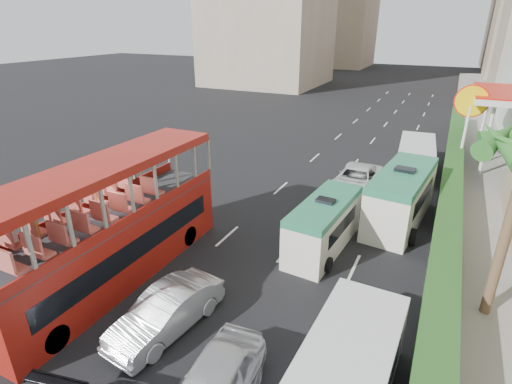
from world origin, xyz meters
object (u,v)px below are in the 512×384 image
Objects in this scene: double_decker_bus at (111,223)px; minibus_near at (324,225)px; car_silver_lane_a at (168,329)px; panel_van_far at (415,157)px; palm_tree at (506,235)px; panel_van_near at (346,376)px; van_asset at (355,190)px; minibus_far at (401,197)px.

double_decker_bus reaches higher than minibus_near.
car_silver_lane_a is 0.79× the size of panel_van_far.
minibus_near is (3.23, 7.65, 1.21)m from car_silver_lane_a.
panel_van_near is at bearing -121.86° from palm_tree.
van_asset is (6.85, 13.76, -2.53)m from double_decker_bus.
panel_van_far is at bearing 61.98° from van_asset.
double_decker_bus is 15.58m from van_asset.
van_asset is 4.75m from minibus_far.
panel_van_near is at bearing -64.46° from minibus_near.
car_silver_lane_a is 0.69× the size of minibus_far.
palm_tree reaches higher than panel_van_far.
palm_tree is (13.80, 4.00, 0.85)m from double_decker_bus.
panel_van_far is at bearing 62.46° from double_decker_bus.
panel_van_far is at bearing 81.40° from car_silver_lane_a.
van_asset is 0.83× the size of minibus_far.
panel_van_near is (3.26, -15.72, 1.11)m from van_asset.
panel_van_near is at bearing -93.51° from panel_van_far.
minibus_far reaches higher than car_silver_lane_a.
double_decker_bus is 1.99× the size of panel_van_near.
minibus_far is 8.41m from panel_van_far.
car_silver_lane_a is 15.69m from van_asset.
car_silver_lane_a is 0.82× the size of panel_van_near.
palm_tree is at bearing -12.14° from minibus_near.
car_silver_lane_a is 6.40m from panel_van_near.
minibus_near is 5.22m from minibus_far.
double_decker_bus is 1.72× the size of palm_tree.
panel_van_near is (0.23, -12.35, -0.35)m from minibus_far.
minibus_near is at bearing 74.88° from car_silver_lane_a.
van_asset is 0.95× the size of panel_van_far.
car_silver_lane_a is 0.71× the size of palm_tree.
panel_van_near is (6.29, -0.33, 1.11)m from car_silver_lane_a.
minibus_near is 8.55m from panel_van_near.
van_asset is at bearing -124.74° from panel_van_far.
double_decker_bus is 1.93× the size of panel_van_far.
double_decker_bus is 2.03× the size of van_asset.
minibus_far is at bearing 93.23° from panel_van_near.
minibus_far reaches higher than panel_van_far.
palm_tree reaches higher than double_decker_bus.
minibus_far is 12.36m from panel_van_near.
car_silver_lane_a is at bearing -110.69° from panel_van_far.
minibus_near is 0.98× the size of panel_van_near.
car_silver_lane_a is 0.83× the size of van_asset.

